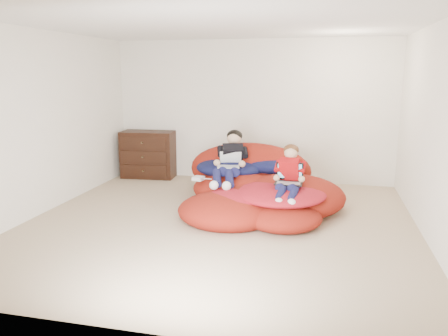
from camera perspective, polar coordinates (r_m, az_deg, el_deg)
room_shell at (r=5.65m, az=-0.72°, el=-5.19°), size 5.10×5.10×2.77m
dresser at (r=8.26m, az=-9.85°, el=1.77°), size 1.00×0.58×0.87m
beanbag_pile at (r=6.38m, az=4.47°, el=-2.74°), size 2.47×2.43×0.92m
cream_pillow at (r=7.08m, az=1.12°, el=1.74°), size 0.49×0.31×0.31m
older_boy at (r=6.50m, az=0.84°, el=1.35°), size 0.41×1.13×0.71m
younger_boy at (r=5.84m, az=8.52°, el=-0.68°), size 0.33×0.88×0.67m
laptop_white at (r=6.44m, az=0.69°, el=0.70°), size 0.36×0.40×0.21m
laptop_black at (r=5.84m, az=8.49°, el=-1.27°), size 0.36×0.31×0.26m
power_adapter at (r=6.35m, az=-3.36°, el=-1.36°), size 0.17×0.17×0.05m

